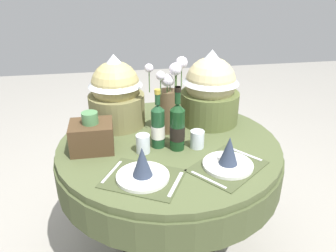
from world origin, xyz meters
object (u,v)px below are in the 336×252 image
tumbler_near_right (197,139)px  gift_tub_back_right (210,86)px  wine_bottle_right (158,126)px  wine_bottle_left (177,126)px  woven_basket_side_left (92,135)px  flower_vase (169,99)px  place_setting_right (228,158)px  place_setting_left (143,170)px  dining_table (169,162)px  gift_tub_back_left (116,89)px  tumbler_near_left (143,144)px

tumbler_near_right → gift_tub_back_right: bearing=63.9°
wine_bottle_right → gift_tub_back_right: size_ratio=0.72×
wine_bottle_left → woven_basket_side_left: (-0.44, 0.06, -0.05)m
woven_basket_side_left → flower_vase: bearing=18.7°
flower_vase → tumbler_near_right: (0.12, -0.21, -0.15)m
place_setting_right → tumbler_near_right: place_setting_right is taller
place_setting_left → place_setting_right: size_ratio=0.99×
wine_bottle_right → dining_table: bearing=31.7°
place_setting_left → tumbler_near_right: bearing=38.1°
tumbler_near_right → gift_tub_back_right: 0.39m
wine_bottle_right → place_setting_left: bearing=-111.0°
dining_table → place_setting_right: 0.42m
flower_vase → gift_tub_back_left: gift_tub_back_left is taller
gift_tub_back_left → woven_basket_side_left: 0.35m
dining_table → gift_tub_back_right: 0.51m
tumbler_near_right → woven_basket_side_left: size_ratio=0.43×
dining_table → place_setting_left: (-0.18, -0.33, 0.18)m
flower_vase → tumbler_near_right: 0.29m
tumbler_near_left → gift_tub_back_right: size_ratio=0.22×
gift_tub_back_left → gift_tub_back_right: (0.56, -0.05, 0.01)m
place_setting_right → tumbler_near_left: size_ratio=4.43×
place_setting_right → tumbler_near_left: place_setting_right is taller
dining_table → place_setting_right: bearing=-52.2°
place_setting_left → place_setting_right: (0.41, 0.03, 0.00)m
dining_table → gift_tub_back_right: gift_tub_back_right is taller
place_setting_right → gift_tub_back_left: 0.78m
flower_vase → wine_bottle_left: 0.22m
place_setting_left → tumbler_near_right: (0.31, 0.25, -0.00)m
gift_tub_back_left → gift_tub_back_right: bearing=-5.1°
place_setting_left → wine_bottle_right: wine_bottle_right is taller
place_setting_left → gift_tub_back_right: (0.47, 0.56, 0.18)m
flower_vase → wine_bottle_left: size_ratio=1.25×
place_setting_left → tumbler_near_right: place_setting_left is taller
dining_table → tumbler_near_left: bearing=-149.1°
dining_table → place_setting_left: place_setting_left is taller
flower_vase → tumbler_near_right: size_ratio=4.56×
wine_bottle_left → flower_vase: bearing=92.5°
wine_bottle_left → tumbler_near_left: (-0.18, -0.01, -0.08)m
dining_table → place_setting_left: 0.42m
dining_table → tumbler_near_right: size_ratio=13.14×
place_setting_left → gift_tub_back_left: 0.64m
tumbler_near_right → gift_tub_back_left: bearing=138.1°
tumbler_near_left → dining_table: bearing=30.9°
wine_bottle_left → gift_tub_back_left: size_ratio=0.79×
gift_tub_back_right → place_setting_right: bearing=-96.1°
wine_bottle_left → gift_tub_back_right: gift_tub_back_right is taller
dining_table → wine_bottle_right: bearing=-148.3°
place_setting_left → tumbler_near_left: 0.24m
place_setting_right → flower_vase: size_ratio=1.01×
place_setting_left → wine_bottle_right: bearing=69.0°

